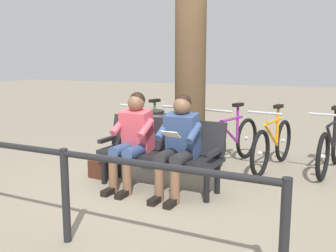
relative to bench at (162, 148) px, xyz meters
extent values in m
plane|color=gray|center=(0.13, 0.22, -0.51)|extent=(40.00, 40.00, 0.00)
cube|color=black|center=(0.01, 0.08, -0.08)|extent=(1.63, 0.56, 0.05)
cube|color=black|center=(-0.01, -0.11, 0.15)|extent=(1.61, 0.26, 0.42)
cube|color=black|center=(-0.75, 0.14, 0.05)|extent=(0.09, 0.40, 0.05)
cube|color=black|center=(0.76, 0.02, 0.05)|extent=(0.09, 0.40, 0.05)
cylinder|color=black|center=(-0.70, 0.30, -0.31)|extent=(0.07, 0.07, 0.40)
cylinder|color=black|center=(0.74, 0.20, -0.31)|extent=(0.07, 0.07, 0.40)
cylinder|color=black|center=(-0.72, -0.03, -0.31)|extent=(0.07, 0.07, 0.40)
cylinder|color=black|center=(0.71, -0.14, -0.31)|extent=(0.07, 0.07, 0.40)
cube|color=#334772|center=(-0.32, 0.08, 0.20)|extent=(0.40, 0.33, 0.55)
sphere|color=brown|center=(-0.31, 0.10, 0.56)|extent=(0.21, 0.21, 0.21)
sphere|color=black|center=(-0.32, 0.07, 0.59)|extent=(0.20, 0.20, 0.20)
cylinder|color=#262628|center=(-0.40, 0.29, -0.02)|extent=(0.18, 0.41, 0.15)
cylinder|color=brown|center=(-0.39, 0.49, -0.28)|extent=(0.11, 0.11, 0.45)
cube|color=black|center=(-0.38, 0.59, -0.47)|extent=(0.11, 0.23, 0.07)
cylinder|color=#334772|center=(-0.51, 0.22, 0.27)|extent=(0.11, 0.31, 0.23)
cylinder|color=#262628|center=(-0.20, 0.28, -0.02)|extent=(0.18, 0.41, 0.15)
cylinder|color=brown|center=(-0.19, 0.48, -0.28)|extent=(0.11, 0.11, 0.45)
cube|color=black|center=(-0.18, 0.58, -0.47)|extent=(0.11, 0.23, 0.07)
cylinder|color=#334772|center=(-0.11, 0.19, 0.27)|extent=(0.11, 0.31, 0.23)
cube|color=silver|center=(-0.29, 0.38, 0.26)|extent=(0.21, 0.14, 0.09)
cube|color=#D84C59|center=(0.32, 0.04, 0.20)|extent=(0.40, 0.33, 0.55)
sphere|color=brown|center=(0.32, 0.06, 0.56)|extent=(0.21, 0.21, 0.21)
sphere|color=black|center=(0.32, 0.03, 0.59)|extent=(0.20, 0.20, 0.20)
cylinder|color=#334772|center=(0.24, 0.24, -0.02)|extent=(0.18, 0.41, 0.15)
cylinder|color=brown|center=(0.25, 0.44, -0.28)|extent=(0.11, 0.11, 0.45)
cube|color=black|center=(0.26, 0.54, -0.47)|extent=(0.11, 0.23, 0.07)
cylinder|color=#D84C59|center=(0.13, 0.17, 0.27)|extent=(0.11, 0.31, 0.23)
cylinder|color=#334772|center=(0.44, 0.23, -0.02)|extent=(0.18, 0.41, 0.15)
cylinder|color=brown|center=(0.45, 0.43, -0.28)|extent=(0.11, 0.11, 0.45)
cube|color=black|center=(0.46, 0.53, -0.47)|extent=(0.11, 0.23, 0.07)
cylinder|color=#D84C59|center=(0.53, 0.14, 0.27)|extent=(0.11, 0.31, 0.23)
cube|color=#3F1E14|center=(0.93, 0.01, -0.39)|extent=(0.32, 0.18, 0.24)
cylinder|color=#4C3823|center=(-0.03, -0.95, 1.55)|extent=(0.44, 0.44, 4.12)
cylinder|color=slate|center=(0.54, -0.81, -0.10)|extent=(0.38, 0.38, 0.82)
cylinder|color=black|center=(0.54, -0.81, 0.33)|extent=(0.40, 0.40, 0.03)
torus|color=black|center=(-1.87, -1.08, -0.18)|extent=(0.17, 0.66, 0.66)
cylinder|color=silver|center=(-1.87, -1.08, -0.18)|extent=(0.06, 0.07, 0.06)
cylinder|color=black|center=(-1.95, -1.58, 0.20)|extent=(0.14, 0.63, 0.04)
cylinder|color=black|center=(-1.94, -1.50, 0.00)|extent=(0.14, 0.59, 0.43)
cylinder|color=black|center=(-1.98, -1.76, 0.12)|extent=(0.04, 0.04, 0.55)
cube|color=black|center=(-1.98, -1.76, 0.40)|extent=(0.13, 0.23, 0.05)
cylinder|color=#B2B2B7|center=(-1.88, -1.18, 0.37)|extent=(0.48, 0.11, 0.03)
torus|color=black|center=(-1.07, -0.93, -0.18)|extent=(0.17, 0.66, 0.66)
cylinder|color=silver|center=(-1.07, -0.93, -0.18)|extent=(0.06, 0.07, 0.06)
torus|color=black|center=(-1.25, -1.93, -0.18)|extent=(0.17, 0.66, 0.66)
cylinder|color=silver|center=(-1.25, -1.93, -0.18)|extent=(0.06, 0.07, 0.06)
cylinder|color=orange|center=(-1.16, -1.43, 0.20)|extent=(0.15, 0.63, 0.04)
cylinder|color=orange|center=(-1.14, -1.35, 0.00)|extent=(0.14, 0.59, 0.43)
cylinder|color=orange|center=(-1.19, -1.61, 0.12)|extent=(0.04, 0.04, 0.55)
cube|color=black|center=(-1.19, -1.61, 0.40)|extent=(0.13, 0.23, 0.05)
cylinder|color=#B2B2B7|center=(-1.09, -1.03, 0.37)|extent=(0.48, 0.12, 0.03)
torus|color=black|center=(-0.41, -0.90, -0.18)|extent=(0.23, 0.65, 0.66)
cylinder|color=silver|center=(-0.41, -0.90, -0.18)|extent=(0.06, 0.07, 0.06)
torus|color=black|center=(-0.67, -1.88, -0.18)|extent=(0.23, 0.65, 0.66)
cylinder|color=silver|center=(-0.67, -1.88, -0.18)|extent=(0.06, 0.07, 0.06)
cylinder|color=#8C268C|center=(-0.54, -1.39, 0.20)|extent=(0.20, 0.62, 0.04)
cylinder|color=#8C268C|center=(-0.52, -1.32, 0.00)|extent=(0.20, 0.59, 0.43)
cylinder|color=#8C268C|center=(-0.59, -1.57, 0.12)|extent=(0.04, 0.04, 0.55)
cube|color=black|center=(-0.59, -1.57, 0.40)|extent=(0.14, 0.24, 0.05)
cylinder|color=#B2B2B7|center=(-0.43, -1.00, 0.37)|extent=(0.47, 0.16, 0.03)
torus|color=black|center=(0.27, -1.06, -0.18)|extent=(0.09, 0.66, 0.66)
cylinder|color=silver|center=(0.27, -1.06, -0.18)|extent=(0.05, 0.06, 0.06)
torus|color=black|center=(0.23, -2.08, -0.18)|extent=(0.09, 0.66, 0.66)
cylinder|color=silver|center=(0.23, -2.08, -0.18)|extent=(0.05, 0.06, 0.06)
cylinder|color=silver|center=(0.25, -1.57, 0.20)|extent=(0.07, 0.63, 0.04)
cylinder|color=silver|center=(0.25, -1.49, 0.00)|extent=(0.07, 0.60, 0.43)
cylinder|color=silver|center=(0.24, -1.76, 0.12)|extent=(0.04, 0.04, 0.55)
cube|color=black|center=(0.24, -1.76, 0.40)|extent=(0.10, 0.22, 0.05)
cylinder|color=#B2B2B7|center=(0.27, -1.17, 0.37)|extent=(0.48, 0.05, 0.03)
torus|color=black|center=(1.01, -0.93, -0.18)|extent=(0.20, 0.66, 0.66)
cylinder|color=silver|center=(1.01, -0.93, -0.18)|extent=(0.06, 0.07, 0.06)
torus|color=black|center=(0.78, -1.93, -0.18)|extent=(0.20, 0.66, 0.66)
cylinder|color=silver|center=(0.78, -1.93, -0.18)|extent=(0.06, 0.07, 0.06)
cylinder|color=#337238|center=(0.90, -1.43, 0.20)|extent=(0.18, 0.63, 0.04)
cylinder|color=#337238|center=(0.91, -1.35, 0.00)|extent=(0.17, 0.59, 0.43)
cylinder|color=#337238|center=(0.86, -1.61, 0.12)|extent=(0.04, 0.04, 0.55)
cube|color=black|center=(0.86, -1.61, 0.40)|extent=(0.14, 0.23, 0.05)
cylinder|color=#B2B2B7|center=(0.99, -1.03, 0.37)|extent=(0.48, 0.14, 0.03)
cylinder|color=black|center=(-1.73, 1.82, -0.08)|extent=(0.07, 0.07, 0.85)
cylinder|color=black|center=(0.14, 1.73, -0.08)|extent=(0.07, 0.07, 0.85)
cylinder|color=black|center=(0.14, 1.73, 0.30)|extent=(3.74, 0.24, 0.06)
camera|label=1|loc=(-1.99, 4.38, 1.11)|focal=41.89mm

